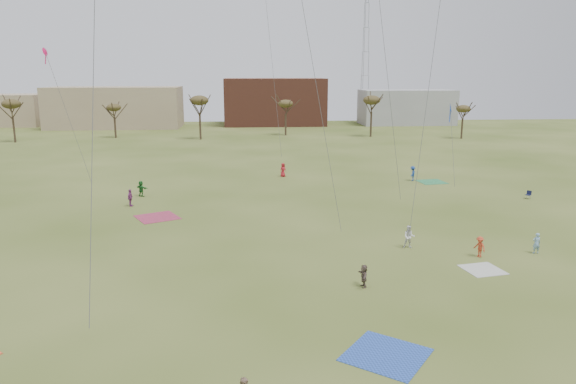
{
  "coord_description": "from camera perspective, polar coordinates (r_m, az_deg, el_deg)",
  "views": [
    {
      "loc": [
        -2.77,
        -22.85,
        13.26
      ],
      "look_at": [
        0.0,
        12.0,
        5.5
      ],
      "focal_mm": 33.39,
      "sensor_mm": 36.0,
      "label": 1
    }
  ],
  "objects": [
    {
      "name": "ground",
      "position": [
        26.57,
        2.15,
        -17.44
      ],
      "size": [
        260.0,
        260.0,
        0.0
      ],
      "primitive_type": "plane",
      "color": "#384A17",
      "rests_on": "ground"
    },
    {
      "name": "spectator_fore_c",
      "position": [
        34.61,
        8.08,
        -8.83
      ],
      "size": [
        0.47,
        1.38,
        1.48
      ],
      "primitive_type": "imported",
      "rotation": [
        0.0,
        0.0,
        4.74
      ],
      "color": "brown",
      "rests_on": "ground"
    },
    {
      "name": "flyer_mid_b",
      "position": [
        42.06,
        19.73,
        -5.51
      ],
      "size": [
        0.93,
        1.16,
        1.56
      ],
      "primitive_type": "imported",
      "rotation": [
        0.0,
        0.0,
        5.12
      ],
      "color": "#B93E22",
      "rests_on": "ground"
    },
    {
      "name": "flyer_mid_c",
      "position": [
        44.46,
        24.94,
        -4.96
      ],
      "size": [
        0.59,
        0.39,
        1.6
      ],
      "primitive_type": "imported",
      "rotation": [
        0.0,
        0.0,
        3.13
      ],
      "color": "#78A1C8",
      "rests_on": "ground"
    },
    {
      "name": "spectator_mid_d",
      "position": [
        56.76,
        -16.45,
        -0.6
      ],
      "size": [
        0.62,
        1.1,
        1.77
      ],
      "primitive_type": "imported",
      "rotation": [
        0.0,
        0.0,
        1.39
      ],
      "color": "#873877",
      "rests_on": "ground"
    },
    {
      "name": "spectator_mid_e",
      "position": [
        42.6,
        12.77,
        -4.68
      ],
      "size": [
        1.0,
        0.85,
        1.79
      ],
      "primitive_type": "imported",
      "rotation": [
        0.0,
        0.0,
        6.06
      ],
      "color": "silver",
      "rests_on": "ground"
    },
    {
      "name": "flyer_far_a",
      "position": [
        61.01,
        -15.37,
        0.35
      ],
      "size": [
        1.61,
        1.4,
        1.75
      ],
      "primitive_type": "imported",
      "rotation": [
        0.0,
        0.0,
        2.49
      ],
      "color": "#226627",
      "rests_on": "ground"
    },
    {
      "name": "flyer_far_b",
      "position": [
        70.15,
        -0.53,
        2.37
      ],
      "size": [
        1.05,
        0.93,
        1.81
      ],
      "primitive_type": "imported",
      "rotation": [
        0.0,
        0.0,
        0.5
      ],
      "color": "#A61C26",
      "rests_on": "ground"
    },
    {
      "name": "flyer_far_c",
      "position": [
        69.29,
        13.13,
        1.94
      ],
      "size": [
        1.2,
        1.39,
        1.86
      ],
      "primitive_type": "imported",
      "rotation": [
        0.0,
        0.0,
        4.19
      ],
      "color": "navy",
      "rests_on": "ground"
    },
    {
      "name": "blanket_blue",
      "position": [
        27.35,
        10.39,
        -16.7
      ],
      "size": [
        4.99,
        4.99,
        0.03
      ],
      "primitive_type": "cube",
      "rotation": [
        0.0,
        0.0,
        2.48
      ],
      "color": "#284DAE",
      "rests_on": "ground"
    },
    {
      "name": "blanket_cream",
      "position": [
        39.69,
        20.02,
        -7.79
      ],
      "size": [
        2.91,
        2.91,
        0.03
      ],
      "primitive_type": "cube",
      "rotation": [
        0.0,
        0.0,
        1.75
      ],
      "color": "beige",
      "rests_on": "ground"
    },
    {
      "name": "blanket_plum",
      "position": [
        51.95,
        -13.75,
        -2.64
      ],
      "size": [
        4.82,
        4.82,
        0.03
      ],
      "primitive_type": "cube",
      "rotation": [
        0.0,
        0.0,
        2.05
      ],
      "color": "#992F4A",
      "rests_on": "ground"
    },
    {
      "name": "blanket_olive",
      "position": [
        69.26,
        15.04,
        1.05
      ],
      "size": [
        3.56,
        3.56,
        0.03
      ],
      "primitive_type": "cube",
      "rotation": [
        0.0,
        0.0,
        1.7
      ],
      "color": "#2F814C",
      "rests_on": "ground"
    },
    {
      "name": "camp_chair_right",
      "position": [
        63.42,
        24.19,
        -0.43
      ],
      "size": [
        0.74,
        0.73,
        0.87
      ],
      "rotation": [
        0.0,
        0.0,
        5.38
      ],
      "color": "#121633",
      "rests_on": "ground"
    },
    {
      "name": "tree_line",
      "position": [
        102.16,
        -4.64,
        9.01
      ],
      "size": [
        117.44,
        49.32,
        8.91
      ],
      "color": "#3A2B1E",
      "rests_on": "ground"
    },
    {
      "name": "building_tan",
      "position": [
        141.81,
        -17.88,
        8.58
      ],
      "size": [
        32.0,
        14.0,
        10.0
      ],
      "primitive_type": "cube",
      "color": "#937F60",
      "rests_on": "ground"
    },
    {
      "name": "building_brick",
      "position": [
        143.25,
        -1.45,
        9.61
      ],
      "size": [
        26.0,
        16.0,
        12.0
      ],
      "primitive_type": "cube",
      "color": "brown",
      "rests_on": "ground"
    },
    {
      "name": "building_grey",
      "position": [
        147.47,
        12.47,
        8.82
      ],
      "size": [
        24.0,
        12.0,
        9.0
      ],
      "primitive_type": "cube",
      "color": "gray",
      "rests_on": "ground"
    },
    {
      "name": "building_tan_west",
      "position": [
        157.93,
        -28.02,
        7.71
      ],
      "size": [
        20.0,
        12.0,
        8.0
      ],
      "primitive_type": "cube",
      "color": "#937F60",
      "rests_on": "ground"
    },
    {
      "name": "radio_tower",
      "position": [
        151.56,
        8.21,
        14.64
      ],
      "size": [
        1.51,
        1.72,
        41.0
      ],
      "color": "#9EA3A8",
      "rests_on": "ground"
    }
  ]
}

